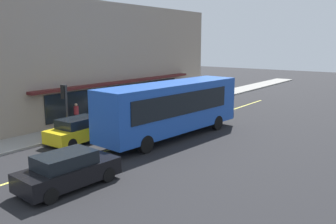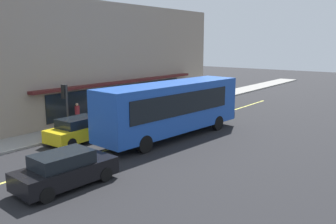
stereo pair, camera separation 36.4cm
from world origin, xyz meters
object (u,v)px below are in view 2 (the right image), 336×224
Objects in this scene: traffic_light at (65,97)px; pedestrian_near_storefront at (77,112)px; car_black at (65,170)px; bus at (172,107)px; car_silver at (133,117)px; car_yellow at (80,130)px; pedestrian_waiting at (113,104)px.

traffic_light is 2.95m from pedestrian_near_storefront.
car_black is (-5.22, -6.95, -1.79)m from traffic_light.
bus is 2.60× the size of car_silver.
bus is at bearing -54.86° from traffic_light.
traffic_light reaches higher than car_yellow.
traffic_light is 8.88m from car_black.
car_silver is at bearing -54.62° from pedestrian_near_storefront.
car_black is at bearing -130.69° from pedestrian_near_storefront.
pedestrian_waiting is at bearing -0.54° from pedestrian_near_storefront.
car_silver and car_black have the same top height.
pedestrian_waiting is at bearing 29.42° from car_yellow.
car_yellow is at bearing -125.87° from pedestrian_near_storefront.
pedestrian_waiting is (1.57, 7.12, -0.82)m from bus.
car_silver is at bearing -21.96° from traffic_light.
pedestrian_waiting is (3.47, -0.03, 0.08)m from pedestrian_near_storefront.
bus is 3.53× the size of traffic_light.
car_yellow is 0.99× the size of car_black.
car_yellow is (-0.37, -1.84, -1.79)m from traffic_light.
traffic_light is at bearing -164.94° from pedestrian_waiting.
bus reaches higher than pedestrian_waiting.
traffic_light is 2.04× the size of pedestrian_near_storefront.
car_black is at bearing -126.91° from traffic_light.
traffic_light is at bearing -143.60° from pedestrian_near_storefront.
car_silver is at bearing 83.40° from bus.
bus is 2.59× the size of car_yellow.
bus is 2.57× the size of car_black.
pedestrian_waiting is (5.54, 1.49, -1.37)m from traffic_light.
pedestrian_near_storefront is (7.29, 8.47, 0.34)m from car_black.
car_black is 13.68m from pedestrian_waiting.
traffic_light is at bearing 125.14° from bus.
car_black is (-9.18, -1.32, -1.24)m from bus.
traffic_light is 5.90m from pedestrian_waiting.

